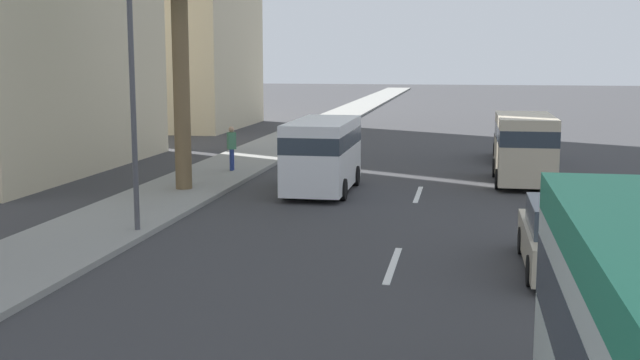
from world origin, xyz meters
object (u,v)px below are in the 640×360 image
Objects in this scene: car_second at (570,238)px; pedestrian_near_lamp at (232,146)px; car_third at (515,143)px; van_fourth at (323,151)px; van_lead at (524,145)px; street_lamp at (135,60)px.

pedestrian_near_lamp is (12.67, 11.39, 0.38)m from car_second.
van_fourth is at bearing 144.65° from car_third.
van_fourth reaches higher than pedestrian_near_lamp.
car_second is 19.05m from car_third.
pedestrian_near_lamp is (0.39, 11.23, -0.32)m from van_lead.
car_second is 0.61× the size of street_lamp.
street_lamp reaches higher than van_fourth.
van_lead is at bearing -44.41° from street_lamp.
car_second is at bearing -98.93° from street_lamp.
car_second is 11.34m from street_lamp.
street_lamp is at bearing 135.59° from van_lead.
car_third is 0.62× the size of street_lamp.
van_lead reaches higher than pedestrian_near_lamp.
van_lead is 6.80m from car_third.
street_lamp is at bearing 148.93° from car_third.
van_fourth is 2.95× the size of pedestrian_near_lamp.
van_fourth is 5.55m from pedestrian_near_lamp.
street_lamp is (-10.62, 10.40, 3.11)m from van_lead.
van_lead is 11.24m from pedestrian_near_lamp.
pedestrian_near_lamp reaches higher than car_third.
car_third is 12.13m from van_fourth.
van_lead is 0.95× the size of van_fourth.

